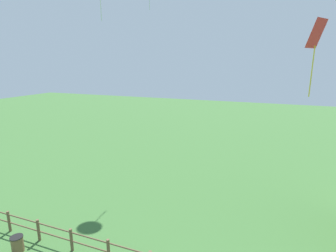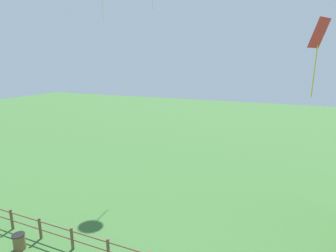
# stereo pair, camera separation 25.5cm
# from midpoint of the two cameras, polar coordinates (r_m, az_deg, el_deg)

# --- Properties ---
(trash_bin) EXTENTS (0.58, 0.58, 0.79)m
(trash_bin) POSITION_cam_midpoint_polar(r_m,az_deg,el_deg) (15.29, -29.22, -21.13)
(trash_bin) COLOR brown
(trash_bin) RESTS_ON ground_plane
(kite_red_diamond) EXTENTS (0.91, 1.05, 3.56)m
(kite_red_diamond) POSITION_cam_midpoint_polar(r_m,az_deg,el_deg) (14.38, 30.36, 15.78)
(kite_red_diamond) COLOR red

